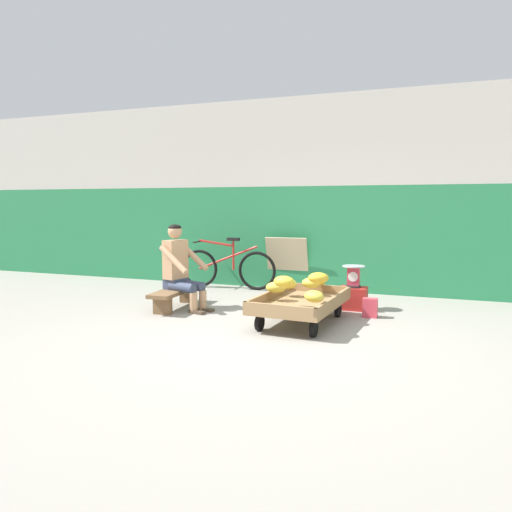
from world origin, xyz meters
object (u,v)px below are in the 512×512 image
at_px(low_bench, 176,294).
at_px(plastic_crate, 353,298).
at_px(vendor_seated, 180,267).
at_px(shopping_bag, 370,308).
at_px(banana_cart, 301,304).
at_px(weighing_scale, 354,276).
at_px(sign_board, 288,263).
at_px(bicycle_near_left, 228,268).

relative_size(low_bench, plastic_crate, 3.10).
height_order(vendor_seated, plastic_crate, vendor_seated).
xyz_separation_m(plastic_crate, shopping_bag, (0.27, -0.39, -0.03)).
bearing_deg(banana_cart, shopping_bag, 39.86).
bearing_deg(plastic_crate, weighing_scale, -90.00).
bearing_deg(sign_board, vendor_seated, -114.38).
distance_m(banana_cart, vendor_seated, 1.77).
bearing_deg(low_bench, vendor_seated, -14.59).
height_order(vendor_seated, bicycle_near_left, vendor_seated).
xyz_separation_m(weighing_scale, bicycle_near_left, (-2.23, 0.89, -0.10)).
height_order(vendor_seated, shopping_bag, vendor_seated).
height_order(low_bench, bicycle_near_left, bicycle_near_left).
distance_m(low_bench, sign_board, 2.21).
bearing_deg(vendor_seated, bicycle_near_left, 91.61).
bearing_deg(low_bench, plastic_crate, 18.66).
distance_m(banana_cart, plastic_crate, 1.10).
bearing_deg(shopping_bag, banana_cart, -140.14).
bearing_deg(sign_board, low_bench, -116.64).
distance_m(vendor_seated, weighing_scale, 2.32).
xyz_separation_m(weighing_scale, sign_board, (-1.28, 1.20, -0.02)).
relative_size(vendor_seated, sign_board, 1.31).
xyz_separation_m(vendor_seated, plastic_crate, (2.18, 0.79, -0.42)).
relative_size(sign_board, shopping_bag, 3.63).
bearing_deg(weighing_scale, shopping_bag, -54.80).
relative_size(vendor_seated, weighing_scale, 3.80).
height_order(low_bench, sign_board, sign_board).
bearing_deg(sign_board, shopping_bag, -45.67).
distance_m(bicycle_near_left, shopping_bag, 2.82).
distance_m(low_bench, bicycle_near_left, 1.66).
relative_size(plastic_crate, shopping_bag, 1.50).
relative_size(banana_cart, bicycle_near_left, 0.90).
xyz_separation_m(sign_board, shopping_bag, (1.56, -1.59, -0.31)).
distance_m(banana_cart, weighing_scale, 1.11).
relative_size(weighing_scale, shopping_bag, 1.25).
relative_size(weighing_scale, sign_board, 0.34).
relative_size(plastic_crate, sign_board, 0.41).
bearing_deg(plastic_crate, low_bench, -161.34).
relative_size(low_bench, bicycle_near_left, 0.67).
bearing_deg(banana_cart, low_bench, 172.73).
bearing_deg(bicycle_near_left, sign_board, 18.25).
xyz_separation_m(banana_cart, weighing_scale, (0.45, 1.00, 0.21)).
bearing_deg(weighing_scale, bicycle_near_left, 158.24).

